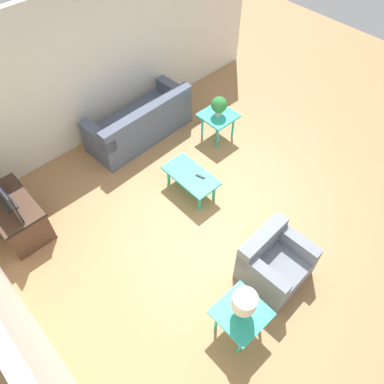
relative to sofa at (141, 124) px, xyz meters
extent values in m
plane|color=#A87A4C|center=(-2.38, 0.27, -0.32)|extent=(14.00, 14.00, 0.00)
cube|color=silver|center=(-2.38, 3.33, 1.03)|extent=(7.20, 0.12, 2.70)
cube|color=silver|center=(0.68, 0.27, 1.03)|extent=(0.12, 7.20, 2.70)
cube|color=#4C566B|center=(0.05, 0.00, -0.10)|extent=(0.90, 2.06, 0.44)
cube|color=#4C566B|center=(-0.26, -0.01, 0.32)|extent=(0.30, 2.03, 0.38)
cube|color=#4C566B|center=(0.09, -0.91, 0.25)|extent=(0.82, 0.24, 0.25)
cube|color=#4C566B|center=(0.01, 0.91, 0.25)|extent=(0.82, 0.24, 0.25)
cube|color=slate|center=(-3.60, 0.44, -0.11)|extent=(0.82, 0.88, 0.41)
cube|color=slate|center=(-3.31, 0.45, 0.27)|extent=(0.24, 0.86, 0.37)
cube|color=slate|center=(-3.61, 0.78, 0.21)|extent=(0.79, 0.19, 0.24)
cube|color=slate|center=(-3.58, 0.09, 0.21)|extent=(0.79, 0.19, 0.24)
cube|color=#2DB79E|center=(-1.63, 0.23, 0.06)|extent=(0.95, 0.50, 0.04)
cylinder|color=#2DB79E|center=(-2.02, 0.06, -0.14)|extent=(0.05, 0.05, 0.36)
cylinder|color=#2DB79E|center=(-1.25, 0.06, -0.14)|extent=(0.05, 0.05, 0.36)
cylinder|color=#2DB79E|center=(-2.02, 0.39, -0.14)|extent=(0.05, 0.05, 0.36)
cylinder|color=#2DB79E|center=(-1.25, 0.39, -0.14)|extent=(0.05, 0.05, 0.36)
cube|color=#2DB79E|center=(-0.98, -1.06, 0.20)|extent=(0.60, 0.60, 0.04)
cylinder|color=#2DB79E|center=(-1.19, -1.26, -0.07)|extent=(0.04, 0.04, 0.50)
cylinder|color=#2DB79E|center=(-0.78, -1.26, -0.07)|extent=(0.04, 0.04, 0.50)
cylinder|color=#2DB79E|center=(-1.19, -0.85, -0.07)|extent=(0.04, 0.04, 0.50)
cylinder|color=#2DB79E|center=(-0.78, -0.85, -0.07)|extent=(0.04, 0.04, 0.50)
cube|color=#2DB79E|center=(-3.78, 1.37, 0.20)|extent=(0.60, 0.60, 0.04)
cylinder|color=#2DB79E|center=(-3.98, 1.17, -0.07)|extent=(0.04, 0.04, 0.50)
cylinder|color=#2DB79E|center=(-3.57, 1.17, -0.07)|extent=(0.04, 0.04, 0.50)
cylinder|color=#2DB79E|center=(-3.98, 1.58, -0.07)|extent=(0.04, 0.04, 0.50)
cylinder|color=#2DB79E|center=(-3.57, 1.58, -0.07)|extent=(0.04, 0.04, 0.50)
cube|color=#4C3323|center=(-0.40, 2.69, -0.01)|extent=(1.07, 0.61, 0.61)
cube|color=black|center=(-0.40, 2.69, 0.28)|extent=(1.09, 0.63, 0.04)
cube|color=#2D2D2D|center=(-0.40, 2.69, 0.31)|extent=(0.34, 0.16, 0.02)
cube|color=#2D2D2D|center=(-0.40, 2.71, 0.58)|extent=(0.99, 0.02, 0.56)
cube|color=black|center=(-0.40, 2.69, 0.58)|extent=(0.96, 0.04, 0.53)
cylinder|color=#B2ADA3|center=(-0.98, -1.06, 0.27)|extent=(0.14, 0.14, 0.10)
sphere|color=#2D7F38|center=(-0.98, -1.06, 0.44)|extent=(0.29, 0.29, 0.29)
cylinder|color=#997F4C|center=(-3.78, 1.37, 0.33)|extent=(0.11, 0.11, 0.21)
cylinder|color=beige|center=(-3.78, 1.37, 0.54)|extent=(0.29, 0.29, 0.22)
cube|color=black|center=(-1.77, 0.14, 0.09)|extent=(0.16, 0.08, 0.02)
camera|label=1|loc=(-4.63, 2.97, 4.62)|focal=35.00mm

